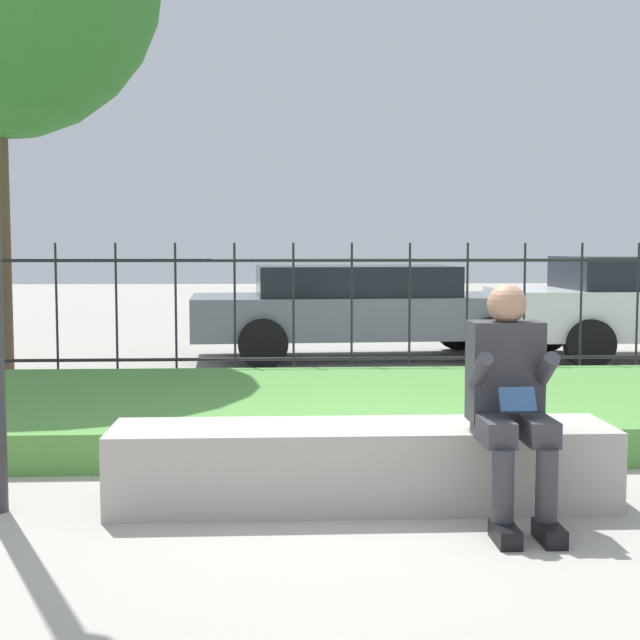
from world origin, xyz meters
The scene contains 6 objects.
ground_plane centered at (0.00, 0.00, 0.00)m, with size 60.00×60.00×0.00m, color #A8A399.
stone_bench centered at (0.00, 0.00, 0.20)m, with size 2.80×0.59×0.45m.
person_seated_reader centered at (0.75, -0.33, 0.68)m, with size 0.42×0.73×1.25m.
grass_berm centered at (0.00, 2.24, 0.13)m, with size 9.18×3.08×0.26m.
iron_fence centered at (0.00, 4.19, 0.78)m, with size 7.18×0.03×1.49m.
car_parked_center centered at (0.68, 6.56, 0.66)m, with size 4.62×2.06×1.20m.
Camera 1 is at (-0.48, -4.90, 1.45)m, focal length 50.00 mm.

